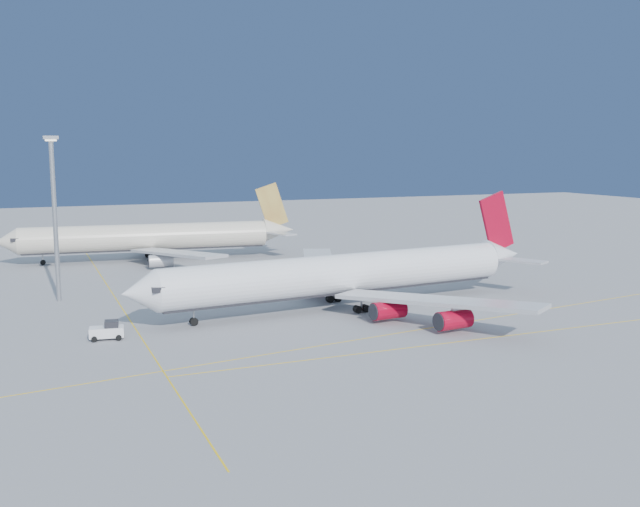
{
  "coord_description": "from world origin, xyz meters",
  "views": [
    {
      "loc": [
        -53.97,
        -92.16,
        25.38
      ],
      "look_at": [
        -5.16,
        24.43,
        7.0
      ],
      "focal_mm": 40.0,
      "sensor_mm": 36.0,
      "label": 1
    }
  ],
  "objects": [
    {
      "name": "airliner_virgin",
      "position": [
        -5.45,
        11.1,
        5.46
      ],
      "size": [
        73.4,
        65.62,
        18.1
      ],
      "rotation": [
        0.0,
        0.0,
        0.1
      ],
      "color": "white",
      "rests_on": "ground"
    },
    {
      "name": "taxiway_lines",
      "position": [
        -14.71,
        6.34,
        0.01
      ],
      "size": [
        118.86,
        140.0,
        0.02
      ],
      "color": "#E3B40C",
      "rests_on": "ground"
    },
    {
      "name": "airliner_etihad",
      "position": [
        -26.4,
        73.86,
        5.38
      ],
      "size": [
        67.7,
        62.25,
        17.66
      ],
      "rotation": [
        0.0,
        0.0,
        -0.1
      ],
      "color": "beige",
      "rests_on": "ground"
    },
    {
      "name": "light_mast",
      "position": [
        -49.09,
        34.1,
        16.35
      ],
      "size": [
        2.39,
        2.39,
        27.7
      ],
      "color": "gray",
      "rests_on": "ground"
    },
    {
      "name": "pushback_tug",
      "position": [
        -44.28,
        5.49,
        1.17
      ],
      "size": [
        4.78,
        3.29,
        2.53
      ],
      "rotation": [
        0.0,
        0.0,
        -0.14
      ],
      "color": "white",
      "rests_on": "ground"
    },
    {
      "name": "ground",
      "position": [
        0.0,
        0.0,
        0.0
      ],
      "size": [
        500.0,
        500.0,
        0.0
      ],
      "primitive_type": "plane",
      "color": "slate",
      "rests_on": "ground"
    }
  ]
}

